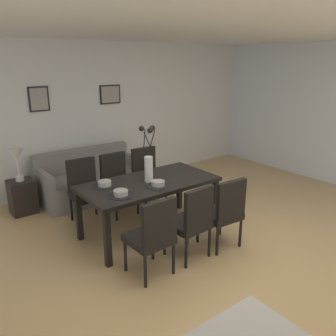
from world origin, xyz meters
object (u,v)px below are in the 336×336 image
object	(u,v)px
dining_chair_near_right	(85,188)
framed_picture_center	(110,94)
dining_chair_near_left	(153,234)
dining_chair_mid_right	(147,174)
table_lamp	(17,157)
dining_table	(149,187)
dining_chair_mid_left	(224,210)
bowl_near_left	(121,192)
sofa	(91,181)
side_table	(22,197)
dining_chair_far_left	(192,219)
bowl_near_right	(105,183)
dining_chair_far_right	(117,181)
framed_picture_left	(39,99)
bowl_far_left	(158,183)

from	to	relation	value
dining_chair_near_right	framed_picture_center	distance (m)	2.10
dining_chair_near_left	dining_chair_mid_right	bearing A→B (deg)	57.88
table_lamp	framed_picture_center	distance (m)	2.05
framed_picture_center	dining_table	bearing A→B (deg)	-106.46
dining_chair_mid_right	table_lamp	xyz separation A→B (m)	(-1.75, 0.85, 0.38)
dining_chair_near_left	dining_chair_mid_left	bearing A→B (deg)	-1.51
dining_chair_near_right	bowl_near_left	size ratio (longest dim) A/B	5.41
dining_chair_mid_left	framed_picture_center	bearing A→B (deg)	87.55
sofa	side_table	bearing A→B (deg)	178.63
dining_chair_far_left	bowl_near_left	world-z (taller)	dining_chair_far_left
dining_table	bowl_near_right	xyz separation A→B (m)	(-0.54, 0.20, 0.12)
dining_chair_near_left	side_table	bearing A→B (deg)	104.46
bowl_near_right	framed_picture_center	world-z (taller)	framed_picture_center
dining_table	framed_picture_center	distance (m)	2.48
dining_chair_far_right	side_table	size ratio (longest dim) A/B	1.77
dining_chair_near_right	dining_chair_mid_left	xyz separation A→B (m)	(1.04, -1.76, 0.00)
dining_chair_near_right	side_table	distance (m)	1.11
sofa	framed_picture_left	size ratio (longest dim) A/B	4.29
bowl_near_right	dining_table	bearing A→B (deg)	-20.75
dining_chair_mid_left	framed_picture_center	xyz separation A→B (m)	(0.13, 3.06, 1.16)
bowl_near_left	sofa	size ratio (longest dim) A/B	0.10
dining_chair_mid_right	bowl_near_right	size ratio (longest dim) A/B	5.41
side_table	sofa	bearing A→B (deg)	-1.37
dining_chair_near_right	dining_chair_far_right	size ratio (longest dim) A/B	1.00
framed_picture_left	dining_table	bearing A→B (deg)	-73.54
dining_chair_near_left	bowl_near_right	distance (m)	1.09
framed_picture_left	dining_chair_mid_left	bearing A→B (deg)	-69.31
dining_chair_mid_left	framed_picture_left	world-z (taller)	framed_picture_left
dining_table	dining_chair_far_right	size ratio (longest dim) A/B	1.96
bowl_far_left	framed_picture_center	size ratio (longest dim) A/B	0.42
dining_chair_mid_right	sofa	size ratio (longest dim) A/B	0.54
dining_chair_near_left	bowl_far_left	size ratio (longest dim) A/B	5.41
dining_chair_mid_left	table_lamp	bearing A→B (deg)	123.25
dining_chair_far_right	sofa	world-z (taller)	dining_chair_far_right
dining_chair_near_left	sofa	xyz separation A→B (m)	(0.47, 2.55, -0.23)
dining_chair_far_right	bowl_near_left	world-z (taller)	dining_chair_far_right
bowl_far_left	sofa	bearing A→B (deg)	91.99
dining_chair_far_left	framed_picture_center	world-z (taller)	framed_picture_center
framed_picture_left	dining_chair_far_left	bearing A→B (deg)	-77.47
framed_picture_center	table_lamp	bearing A→B (deg)	-166.10
bowl_near_right	sofa	xyz separation A→B (m)	(0.47, 1.49, -0.50)
dining_chair_near_right	dining_chair_mid_left	bearing A→B (deg)	-59.40
dining_chair_mid_left	dining_chair_far_left	bearing A→B (deg)	174.79
framed_picture_left	table_lamp	bearing A→B (deg)	-140.51
framed_picture_center	dining_chair_near_left	bearing A→B (deg)	-111.16
bowl_near_left	table_lamp	size ratio (longest dim) A/B	0.33
dining_chair_near_right	dining_chair_mid_right	world-z (taller)	same
dining_chair_near_right	table_lamp	size ratio (longest dim) A/B	1.80
dining_table	table_lamp	size ratio (longest dim) A/B	3.53
dining_table	dining_chair_near_right	distance (m)	1.03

